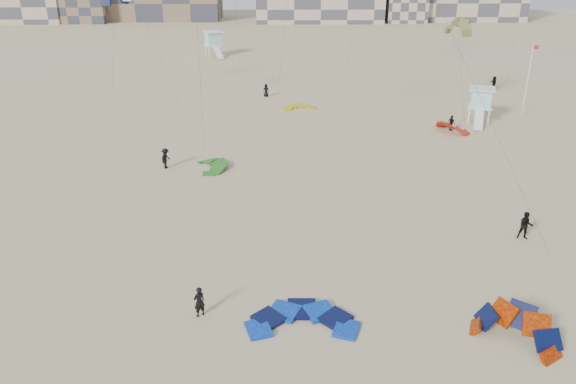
{
  "coord_description": "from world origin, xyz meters",
  "views": [
    {
      "loc": [
        0.08,
        -22.65,
        17.09
      ],
      "look_at": [
        0.43,
        6.0,
        4.7
      ],
      "focal_mm": 35.0,
      "sensor_mm": 36.0,
      "label": 1
    }
  ],
  "objects_px": {
    "kitesurfer_main": "(199,302)",
    "kite_ground_orange": "(513,341)",
    "kite_ground_blue": "(302,324)",
    "lifeguard_tower_near": "(480,105)"
  },
  "relations": [
    {
      "from": "kite_ground_blue",
      "to": "kite_ground_orange",
      "type": "bearing_deg",
      "value": -7.19
    },
    {
      "from": "kite_ground_orange",
      "to": "kitesurfer_main",
      "type": "xyz_separation_m",
      "value": [
        -15.16,
        2.18,
        0.84
      ]
    },
    {
      "from": "kite_ground_blue",
      "to": "lifeguard_tower_near",
      "type": "height_order",
      "value": "lifeguard_tower_near"
    },
    {
      "from": "lifeguard_tower_near",
      "to": "kitesurfer_main",
      "type": "bearing_deg",
      "value": -107.88
    },
    {
      "from": "kitesurfer_main",
      "to": "kite_ground_orange",
      "type": "bearing_deg",
      "value": 135.77
    },
    {
      "from": "kite_ground_orange",
      "to": "lifeguard_tower_near",
      "type": "distance_m",
      "value": 38.32
    },
    {
      "from": "kite_ground_orange",
      "to": "kite_ground_blue",
      "type": "bearing_deg",
      "value": -148.57
    },
    {
      "from": "kite_ground_blue",
      "to": "kite_ground_orange",
      "type": "height_order",
      "value": "kite_ground_orange"
    },
    {
      "from": "kitesurfer_main",
      "to": "lifeguard_tower_near",
      "type": "height_order",
      "value": "lifeguard_tower_near"
    },
    {
      "from": "kite_ground_orange",
      "to": "lifeguard_tower_near",
      "type": "bearing_deg",
      "value": 113.94
    }
  ]
}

